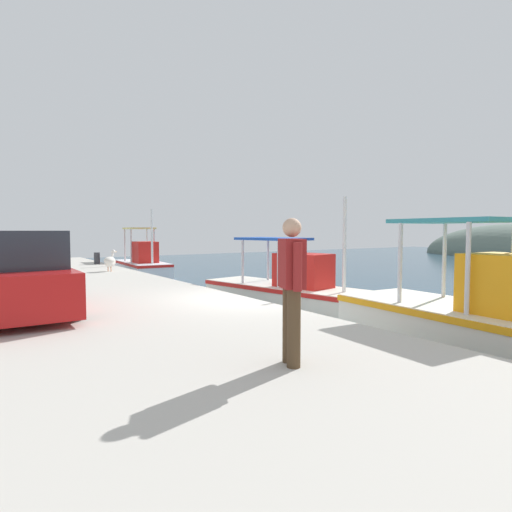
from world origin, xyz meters
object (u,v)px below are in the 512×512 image
Objects in this scene: fishing_boat_nearest at (142,265)px; pelican at (110,261)px; fisherman_standing at (292,285)px; fishing_boat_second at (288,289)px; fishing_boat_third at (481,325)px; mooring_bollard_nearest at (97,258)px; parked_car at (14,276)px.

pelican is at bearing -32.09° from fishing_boat_nearest.
fishing_boat_second is at bearing 142.01° from fisherman_standing.
fishing_boat_nearest reaches higher than fishing_boat_second.
fishing_boat_third is at bearing 0.55° from fishing_boat_nearest.
fishing_boat_third is 4.55m from fisherman_standing.
fisherman_standing is 3.20× the size of mooring_bollard_nearest.
fishing_boat_third is at bearing 91.66° from fisherman_standing.
fishing_boat_nearest is 5.40m from pelican.
pelican is (-6.48, -3.55, 0.63)m from fishing_boat_second.
pelican is 3.99m from mooring_bollard_nearest.
parked_car reaches higher than pelican.
parked_car reaches higher than mooring_bollard_nearest.
fishing_boat_nearest is at bearing 151.02° from parked_car.
pelican is 12.91m from fisherman_standing.
fishing_boat_nearest is 8.90× the size of mooring_bollard_nearest.
parked_car is at bearing -127.51° from fishing_boat_third.
fishing_boat_nearest is 1.16× the size of parked_car.
fisherman_standing is at bearing -37.99° from fishing_boat_second.
pelican is at bearing -151.30° from fishing_boat_second.
pelican is at bearing 173.74° from fisherman_standing.
parked_car is (12.01, -6.65, 0.90)m from fishing_boat_nearest.
pelican is 1.56× the size of mooring_bollard_nearest.
fisherman_standing is (12.82, -1.41, 0.55)m from pelican.
fishing_boat_second is at bearing 97.60° from parked_car.
fishing_boat_nearest is 13.76m from parked_car.
fishing_boat_second is 6.24m from fishing_boat_third.
fisherman_standing is at bearing 24.04° from parked_car.
fishing_boat_nearest is 11.05m from fishing_boat_second.
parked_car is (-5.36, -2.39, -0.23)m from fisherman_standing.
fishing_boat_second is at bearing 16.36° from mooring_bollard_nearest.
fishing_boat_nearest is 2.48m from mooring_bollard_nearest.
fishing_boat_third reaches higher than mooring_bollard_nearest.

